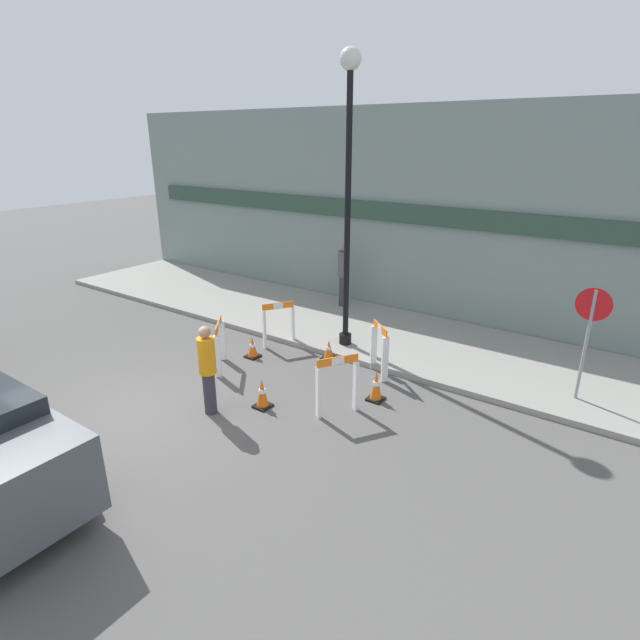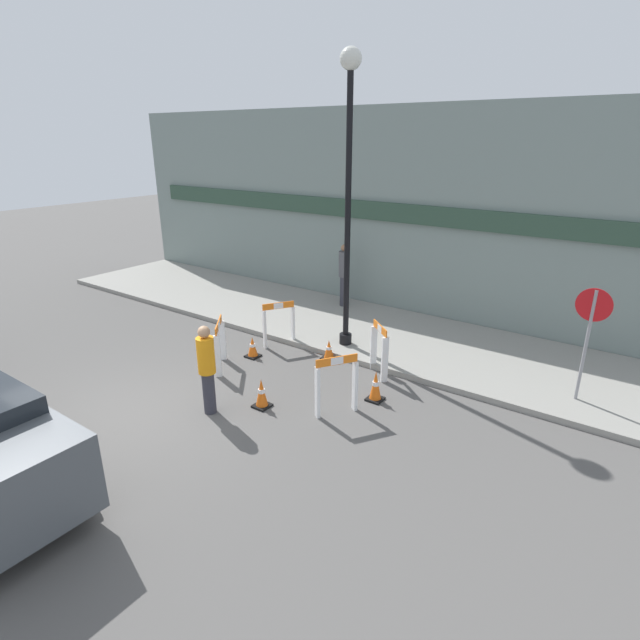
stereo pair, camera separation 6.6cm
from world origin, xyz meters
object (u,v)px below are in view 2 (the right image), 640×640
Objects in this scene: streetlamp_post at (349,169)px; person_pedestrian at (344,273)px; stop_sign at (590,327)px; person_worker at (207,367)px.

streetlamp_post reaches higher than person_pedestrian.
streetlamp_post is 3.49× the size of person_pedestrian.
streetlamp_post reaches higher than stop_sign.
streetlamp_post is at bearing 5.95° from stop_sign.
person_worker is at bearing 103.45° from person_pedestrian.
stop_sign is 1.20× the size of person_pedestrian.
person_worker is at bearing 40.71° from stop_sign.
person_worker is (-0.41, -3.88, -3.16)m from streetlamp_post.
person_pedestrian is (-6.50, 2.07, -0.46)m from stop_sign.
streetlamp_post is 2.92× the size of stop_sign.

